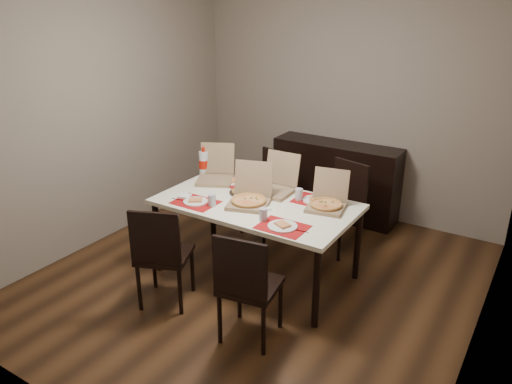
{
  "coord_description": "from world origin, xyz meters",
  "views": [
    {
      "loc": [
        2.18,
        -3.47,
        2.52
      ],
      "look_at": [
        -0.06,
        0.09,
        0.85
      ],
      "focal_mm": 35.0,
      "sensor_mm": 36.0,
      "label": 1
    }
  ],
  "objects_px": {
    "chair_far_left": "(269,189)",
    "soda_bottle": "(204,163)",
    "chair_near_left": "(161,252)",
    "pizza_box_center": "(250,198)",
    "sideboard": "(335,180)",
    "chair_near_right": "(247,284)",
    "chair_far_right": "(342,202)",
    "dining_table": "(256,209)",
    "dip_bowl": "(272,197)"
  },
  "relations": [
    {
      "from": "chair_far_right",
      "to": "soda_bottle",
      "type": "bearing_deg",
      "value": -154.72
    },
    {
      "from": "chair_far_left",
      "to": "soda_bottle",
      "type": "bearing_deg",
      "value": -130.89
    },
    {
      "from": "chair_near_right",
      "to": "soda_bottle",
      "type": "xyz_separation_m",
      "value": [
        -1.32,
        1.21,
        0.37
      ]
    },
    {
      "from": "chair_far_left",
      "to": "dip_bowl",
      "type": "distance_m",
      "value": 0.88
    },
    {
      "from": "dining_table",
      "to": "pizza_box_center",
      "type": "bearing_deg",
      "value": -110.87
    },
    {
      "from": "sideboard",
      "to": "soda_bottle",
      "type": "height_order",
      "value": "soda_bottle"
    },
    {
      "from": "pizza_box_center",
      "to": "chair_near_right",
      "type": "bearing_deg",
      "value": -58.56
    },
    {
      "from": "chair_far_left",
      "to": "soda_bottle",
      "type": "height_order",
      "value": "soda_bottle"
    },
    {
      "from": "pizza_box_center",
      "to": "dip_bowl",
      "type": "distance_m",
      "value": 0.25
    },
    {
      "from": "sideboard",
      "to": "pizza_box_center",
      "type": "xyz_separation_m",
      "value": [
        -0.08,
        -1.76,
        0.36
      ]
    },
    {
      "from": "chair_near_left",
      "to": "dip_bowl",
      "type": "bearing_deg",
      "value": 65.38
    },
    {
      "from": "chair_near_left",
      "to": "pizza_box_center",
      "type": "xyz_separation_m",
      "value": [
        0.37,
        0.79,
        0.3
      ]
    },
    {
      "from": "sideboard",
      "to": "chair_far_left",
      "type": "height_order",
      "value": "chair_far_left"
    },
    {
      "from": "sideboard",
      "to": "chair_far_left",
      "type": "distance_m",
      "value": 0.93
    },
    {
      "from": "dining_table",
      "to": "dip_bowl",
      "type": "bearing_deg",
      "value": 65.69
    },
    {
      "from": "chair_near_left",
      "to": "pizza_box_center",
      "type": "relative_size",
      "value": 1.93
    },
    {
      "from": "sideboard",
      "to": "chair_near_right",
      "type": "distance_m",
      "value": 2.61
    },
    {
      "from": "sideboard",
      "to": "chair_far_right",
      "type": "bearing_deg",
      "value": -61.61
    },
    {
      "from": "dining_table",
      "to": "chair_far_right",
      "type": "bearing_deg",
      "value": 64.05
    },
    {
      "from": "sideboard",
      "to": "soda_bottle",
      "type": "bearing_deg",
      "value": -123.67
    },
    {
      "from": "chair_near_right",
      "to": "dip_bowl",
      "type": "xyz_separation_m",
      "value": [
        -0.4,
        1.04,
        0.25
      ]
    },
    {
      "from": "chair_far_right",
      "to": "chair_far_left",
      "type": "bearing_deg",
      "value": -174.86
    },
    {
      "from": "soda_bottle",
      "to": "chair_near_left",
      "type": "bearing_deg",
      "value": -69.04
    },
    {
      "from": "sideboard",
      "to": "soda_bottle",
      "type": "xyz_separation_m",
      "value": [
        -0.91,
        -1.36,
        0.43
      ]
    },
    {
      "from": "chair_near_left",
      "to": "chair_far_right",
      "type": "distance_m",
      "value": 2.0
    },
    {
      "from": "chair_near_right",
      "to": "dip_bowl",
      "type": "relative_size",
      "value": 8.26
    },
    {
      "from": "dip_bowl",
      "to": "chair_near_right",
      "type": "bearing_deg",
      "value": -68.98
    },
    {
      "from": "dining_table",
      "to": "chair_near_left",
      "type": "xyz_separation_m",
      "value": [
        -0.39,
        -0.86,
        -0.17
      ]
    },
    {
      "from": "sideboard",
      "to": "chair_near_left",
      "type": "height_order",
      "value": "chair_near_left"
    },
    {
      "from": "chair_near_right",
      "to": "pizza_box_center",
      "type": "xyz_separation_m",
      "value": [
        -0.5,
        0.81,
        0.3
      ]
    },
    {
      "from": "sideboard",
      "to": "pizza_box_center",
      "type": "bearing_deg",
      "value": -92.74
    },
    {
      "from": "dining_table",
      "to": "chair_near_right",
      "type": "relative_size",
      "value": 1.94
    },
    {
      "from": "sideboard",
      "to": "pizza_box_center",
      "type": "relative_size",
      "value": 3.11
    },
    {
      "from": "chair_near_right",
      "to": "pizza_box_center",
      "type": "distance_m",
      "value": 1.0
    },
    {
      "from": "sideboard",
      "to": "chair_near_left",
      "type": "relative_size",
      "value": 1.61
    },
    {
      "from": "chair_far_left",
      "to": "dip_bowl",
      "type": "xyz_separation_m",
      "value": [
        0.45,
        -0.71,
        0.25
      ]
    },
    {
      "from": "chair_near_left",
      "to": "chair_near_right",
      "type": "relative_size",
      "value": 1.0
    },
    {
      "from": "chair_near_left",
      "to": "pizza_box_center",
      "type": "distance_m",
      "value": 0.92
    },
    {
      "from": "chair_near_left",
      "to": "chair_far_right",
      "type": "height_order",
      "value": "same"
    },
    {
      "from": "chair_far_right",
      "to": "dip_bowl",
      "type": "relative_size",
      "value": 8.26
    },
    {
      "from": "dining_table",
      "to": "chair_near_left",
      "type": "relative_size",
      "value": 1.94
    },
    {
      "from": "chair_near_left",
      "to": "dip_bowl",
      "type": "height_order",
      "value": "chair_near_left"
    },
    {
      "from": "chair_near_right",
      "to": "chair_far_left",
      "type": "distance_m",
      "value": 1.95
    },
    {
      "from": "dining_table",
      "to": "pizza_box_center",
      "type": "height_order",
      "value": "pizza_box_center"
    },
    {
      "from": "pizza_box_center",
      "to": "dip_bowl",
      "type": "height_order",
      "value": "pizza_box_center"
    },
    {
      "from": "sideboard",
      "to": "pizza_box_center",
      "type": "distance_m",
      "value": 1.8
    },
    {
      "from": "chair_far_right",
      "to": "soda_bottle",
      "type": "distance_m",
      "value": 1.5
    },
    {
      "from": "chair_near_left",
      "to": "soda_bottle",
      "type": "height_order",
      "value": "soda_bottle"
    },
    {
      "from": "chair_far_left",
      "to": "sideboard",
      "type": "bearing_deg",
      "value": 61.91
    },
    {
      "from": "sideboard",
      "to": "soda_bottle",
      "type": "distance_m",
      "value": 1.7
    }
  ]
}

